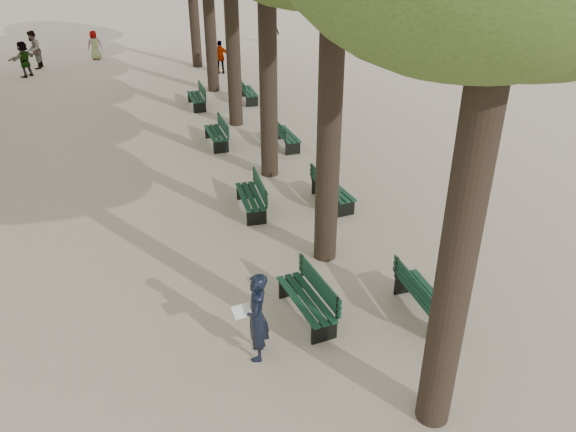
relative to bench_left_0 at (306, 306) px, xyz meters
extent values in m
plane|color=tan|center=(-0.37, -0.95, -0.27)|extent=(120.00, 120.00, 0.00)
cylinder|color=#33261C|center=(1.13, -2.95, 3.48)|extent=(0.52, 0.52, 7.50)
cylinder|color=#33261C|center=(1.13, 2.05, 3.48)|extent=(0.52, 0.52, 7.50)
cylinder|color=#33261C|center=(1.13, 7.05, 3.48)|extent=(0.52, 0.52, 7.50)
cylinder|color=#33261C|center=(1.13, 12.05, 3.48)|extent=(0.52, 0.52, 7.50)
cylinder|color=#33261C|center=(1.13, 17.05, 3.48)|extent=(0.52, 0.52, 7.50)
cube|color=black|center=(-0.02, 0.00, -0.05)|extent=(0.73, 1.85, 0.45)
cube|color=black|center=(-0.02, 0.00, 0.18)|extent=(0.75, 1.85, 0.04)
cube|color=black|center=(0.26, 0.03, 0.45)|extent=(0.25, 1.79, 0.40)
cube|color=black|center=(-0.02, 4.77, -0.05)|extent=(0.60, 1.82, 0.45)
cube|color=black|center=(-0.02, 4.77, 0.18)|extent=(0.62, 1.82, 0.04)
cube|color=black|center=(0.26, 4.76, 0.45)|extent=(0.12, 1.80, 0.40)
cube|color=black|center=(-0.02, 10.01, -0.05)|extent=(0.55, 1.81, 0.45)
cube|color=black|center=(-0.02, 10.01, 0.18)|extent=(0.57, 1.81, 0.04)
cube|color=black|center=(0.26, 10.01, 0.45)|extent=(0.07, 1.80, 0.40)
cube|color=black|center=(-0.02, 14.67, -0.05)|extent=(0.53, 1.80, 0.45)
cube|color=black|center=(-0.02, 14.67, 0.18)|extent=(0.55, 1.80, 0.04)
cube|color=black|center=(0.26, 14.68, 0.45)|extent=(0.05, 1.80, 0.40)
cube|color=black|center=(2.28, -0.59, -0.05)|extent=(0.53, 1.80, 0.45)
cube|color=black|center=(2.28, -0.59, 0.18)|extent=(0.55, 1.80, 0.04)
cube|color=black|center=(2.00, -0.59, 0.45)|extent=(0.05, 1.80, 0.40)
cube|color=black|center=(2.28, 4.57, -0.05)|extent=(0.70, 1.84, 0.45)
cube|color=black|center=(2.28, 4.57, 0.18)|extent=(0.72, 1.85, 0.04)
cube|color=black|center=(2.01, 4.54, 0.45)|extent=(0.23, 1.79, 0.40)
cube|color=black|center=(2.28, 9.20, -0.05)|extent=(0.60, 1.82, 0.45)
cube|color=black|center=(2.28, 9.20, 0.18)|extent=(0.62, 1.82, 0.04)
cube|color=black|center=(2.00, 9.18, 0.45)|extent=(0.12, 1.80, 0.40)
cube|color=black|center=(2.28, 14.90, -0.05)|extent=(0.55, 1.81, 0.45)
cube|color=black|center=(2.28, 14.90, 0.18)|extent=(0.57, 1.81, 0.04)
cube|color=black|center=(2.00, 14.90, 0.45)|extent=(0.07, 1.80, 0.40)
imported|color=black|center=(-1.18, -0.80, 0.59)|extent=(0.53, 0.76, 1.73)
cube|color=white|center=(-1.43, -0.80, 0.78)|extent=(0.37, 0.29, 0.12)
imported|color=#262628|center=(2.07, 20.19, 0.55)|extent=(1.01, 0.54, 1.64)
imported|color=#262628|center=(-7.09, 24.02, 0.69)|extent=(0.53, 0.99, 1.93)
imported|color=#262628|center=(-4.07, 25.40, 0.51)|extent=(0.79, 0.37, 1.57)
imported|color=#262628|center=(-7.39, 22.32, 0.59)|extent=(1.29, 1.46, 1.73)
imported|color=#262628|center=(6.53, 26.86, 0.59)|extent=(1.08, 0.97, 1.72)
camera|label=1|loc=(-2.89, -8.44, 6.73)|focal=35.00mm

